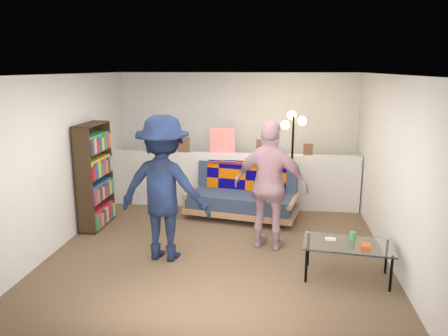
{
  "coord_description": "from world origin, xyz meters",
  "views": [
    {
      "loc": [
        0.76,
        -5.78,
        2.49
      ],
      "look_at": [
        0.0,
        0.4,
        1.05
      ],
      "focal_mm": 35.0,
      "sensor_mm": 36.0,
      "label": 1
    }
  ],
  "objects_px": {
    "bookshelf": "(95,179)",
    "person_right": "(271,186)",
    "floor_lamp": "(292,143)",
    "futon_sofa": "(244,196)",
    "coffee_table": "(349,246)",
    "person_left": "(164,189)"
  },
  "relations": [
    {
      "from": "bookshelf",
      "to": "person_right",
      "type": "distance_m",
      "value": 2.83
    },
    {
      "from": "bookshelf",
      "to": "floor_lamp",
      "type": "xyz_separation_m",
      "value": [
        3.1,
        0.89,
        0.5
      ]
    },
    {
      "from": "bookshelf",
      "to": "person_right",
      "type": "bearing_deg",
      "value": -11.11
    },
    {
      "from": "futon_sofa",
      "to": "person_right",
      "type": "bearing_deg",
      "value": -69.64
    },
    {
      "from": "futon_sofa",
      "to": "bookshelf",
      "type": "bearing_deg",
      "value": -163.02
    },
    {
      "from": "coffee_table",
      "to": "person_right",
      "type": "distance_m",
      "value": 1.35
    },
    {
      "from": "person_left",
      "to": "person_right",
      "type": "height_order",
      "value": "person_left"
    },
    {
      "from": "futon_sofa",
      "to": "person_left",
      "type": "distance_m",
      "value": 2.06
    },
    {
      "from": "coffee_table",
      "to": "futon_sofa",
      "type": "bearing_deg",
      "value": 124.49
    },
    {
      "from": "bookshelf",
      "to": "coffee_table",
      "type": "bearing_deg",
      "value": -20.06
    },
    {
      "from": "floor_lamp",
      "to": "person_right",
      "type": "height_order",
      "value": "person_right"
    },
    {
      "from": "person_left",
      "to": "person_right",
      "type": "relative_size",
      "value": 1.06
    },
    {
      "from": "futon_sofa",
      "to": "coffee_table",
      "type": "distance_m",
      "value": 2.51
    },
    {
      "from": "floor_lamp",
      "to": "person_right",
      "type": "distance_m",
      "value": 1.51
    },
    {
      "from": "bookshelf",
      "to": "futon_sofa",
      "type": "bearing_deg",
      "value": 16.98
    },
    {
      "from": "coffee_table",
      "to": "floor_lamp",
      "type": "bearing_deg",
      "value": 105.6
    },
    {
      "from": "coffee_table",
      "to": "floor_lamp",
      "type": "height_order",
      "value": "floor_lamp"
    },
    {
      "from": "futon_sofa",
      "to": "person_right",
      "type": "height_order",
      "value": "person_right"
    },
    {
      "from": "bookshelf",
      "to": "floor_lamp",
      "type": "relative_size",
      "value": 0.92
    },
    {
      "from": "coffee_table",
      "to": "floor_lamp",
      "type": "distance_m",
      "value": 2.49
    },
    {
      "from": "floor_lamp",
      "to": "person_left",
      "type": "relative_size",
      "value": 0.93
    },
    {
      "from": "coffee_table",
      "to": "person_right",
      "type": "bearing_deg",
      "value": 139.48
    }
  ]
}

